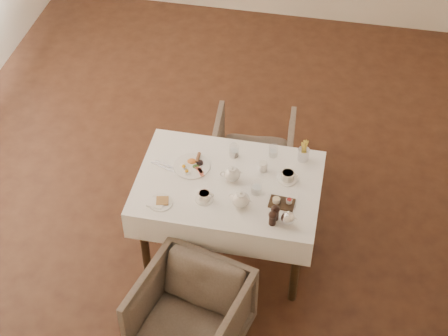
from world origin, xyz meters
TOP-DOWN VIEW (x-y plane):
  - table at (0.46, -0.90)m, footprint 1.28×0.88m
  - armchair_near at (0.37, -1.74)m, footprint 0.82×0.83m
  - armchair_far at (0.51, -0.11)m, footprint 0.68×0.70m
  - breakfast_plate at (0.18, -0.80)m, footprint 0.26×0.26m
  - side_plate at (0.05, -1.19)m, footprint 0.17×0.16m
  - teapot_centre at (0.48, -0.88)m, footprint 0.18×0.15m
  - teapot_front at (0.58, -1.10)m, footprint 0.18×0.15m
  - creamer at (0.68, -0.74)m, footprint 0.06×0.06m
  - teacup_near at (0.33, -1.10)m, footprint 0.12×0.12m
  - teacup_far at (0.86, -0.80)m, footprint 0.14×0.14m
  - glass_left at (0.45, -0.63)m, footprint 0.07×0.07m
  - glass_mid at (0.67, -0.96)m, footprint 0.09×0.09m
  - glass_right at (0.73, -0.58)m, footprint 0.08×0.08m
  - condiment_board at (0.85, -1.03)m, footprint 0.18×0.12m
  - pepper_mill_left at (0.82, -1.22)m, footprint 0.07×0.07m
  - pepper_mill_right at (0.83, -1.17)m, footprint 0.08×0.08m
  - silver_pot at (0.91, -1.20)m, footprint 0.13×0.11m
  - fries_cup at (0.94, -0.58)m, footprint 0.08×0.08m
  - cutlery_fork at (-0.00, -0.83)m, footprint 0.20×0.08m
  - cutlery_knife at (-0.03, -0.85)m, footprint 0.19×0.08m

SIDE VIEW (x-z plane):
  - armchair_far at x=0.51m, z-range 0.00..0.60m
  - armchair_near at x=0.37m, z-range 0.00..0.63m
  - table at x=0.46m, z-range 0.26..1.02m
  - cutlery_knife at x=-0.03m, z-range 0.76..0.76m
  - cutlery_fork at x=0.00m, z-range 0.76..0.76m
  - side_plate at x=0.05m, z-range 0.75..0.77m
  - breakfast_plate at x=0.18m, z-range 0.75..0.78m
  - condiment_board at x=0.85m, z-range 0.75..0.79m
  - teacup_near at x=0.33m, z-range 0.75..0.81m
  - teacup_far at x=0.86m, z-range 0.75..0.82m
  - creamer at x=0.68m, z-range 0.76..0.83m
  - glass_right at x=0.73m, z-range 0.76..0.84m
  - glass_left at x=0.45m, z-range 0.76..0.85m
  - glass_mid at x=0.67m, z-range 0.76..0.86m
  - pepper_mill_left at x=0.82m, z-range 0.76..0.87m
  - pepper_mill_right at x=0.83m, z-range 0.76..0.88m
  - silver_pot at x=0.91m, z-range 0.76..0.88m
  - teapot_centre at x=0.48m, z-range 0.76..0.88m
  - teapot_front at x=0.58m, z-range 0.76..0.88m
  - fries_cup at x=0.94m, z-range 0.74..0.92m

